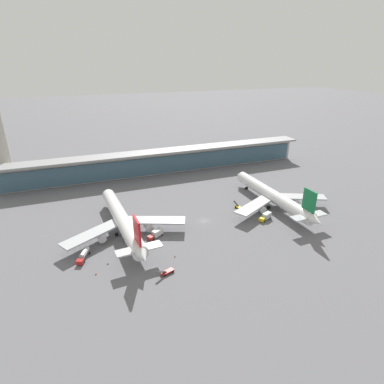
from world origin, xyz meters
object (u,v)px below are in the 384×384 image
airliner_left_stand (123,221)px  service_truck_near_nose_red (156,234)px  service_truck_on_taxiway_yellow (239,207)px  service_truck_under_wing_red (83,255)px  safety_cone_alpha (96,274)px  airliner_centre_stand (273,196)px  safety_cone_charlie (108,263)px  service_truck_mid_apron_yellow (266,216)px  safety_cone_bravo (175,256)px  service_truck_by_tail_red (167,272)px

airliner_left_stand → service_truck_near_nose_red: (12.07, -9.03, -4.02)m
service_truck_on_taxiway_yellow → service_truck_under_wing_red: bearing=-167.5°
service_truck_on_taxiway_yellow → safety_cone_alpha: 76.89m
airliner_centre_stand → service_truck_near_nose_red: (-62.67, -7.84, -4.02)m
service_truck_near_nose_red → safety_cone_alpha: 30.74m
service_truck_near_nose_red → service_truck_under_wing_red: 29.62m
service_truck_under_wing_red → safety_cone_charlie: size_ratio=12.56×
service_truck_under_wing_red → service_truck_mid_apron_yellow: (80.83, 1.90, -0.02)m
airliner_left_stand → safety_cone_bravo: size_ratio=97.38×
airliner_left_stand → airliner_centre_stand: 74.75m
service_truck_under_wing_red → safety_cone_bravo: size_ratio=12.56×
service_truck_on_taxiway_yellow → safety_cone_bravo: bearing=-146.9°
service_truck_under_wing_red → safety_cone_alpha: 11.99m
service_truck_near_nose_red → service_truck_under_wing_red: size_ratio=0.85×
safety_cone_alpha → service_truck_by_tail_red: bearing=-19.9°
airliner_centre_stand → service_truck_under_wing_red: airliner_centre_stand is taller
service_truck_near_nose_red → service_truck_on_taxiway_yellow: size_ratio=1.08×
service_truck_on_taxiway_yellow → service_truck_near_nose_red: bearing=-165.7°
airliner_centre_stand → service_truck_by_tail_red: (-65.53, -32.64, -4.91)m
airliner_left_stand → airliner_centre_stand: bearing=-0.9°
service_truck_mid_apron_yellow → service_truck_by_tail_red: 58.67m
service_truck_near_nose_red → airliner_left_stand: bearing=143.2°
service_truck_under_wing_red → service_truck_mid_apron_yellow: size_ratio=1.16×
service_truck_near_nose_red → service_truck_on_taxiway_yellow: bearing=14.3°
service_truck_near_nose_red → safety_cone_alpha: service_truck_near_nose_red is taller
airliner_centre_stand → service_truck_on_taxiway_yellow: bearing=167.5°
service_truck_near_nose_red → service_truck_by_tail_red: service_truck_near_nose_red is taller
airliner_left_stand → safety_cone_charlie: bearing=-114.0°
service_truck_mid_apron_yellow → safety_cone_charlie: (-72.96, -8.69, -1.37)m
service_truck_mid_apron_yellow → service_truck_near_nose_red: bearing=176.6°
service_truck_mid_apron_yellow → safety_cone_alpha: (-77.57, -13.35, -1.37)m
airliner_left_stand → service_truck_near_nose_red: size_ratio=9.08×
airliner_left_stand → service_truck_under_wing_red: airliner_left_stand is taller
service_truck_under_wing_red → service_truck_mid_apron_yellow: 80.85m
airliner_left_stand → service_truck_under_wing_red: (-17.12, -14.02, -4.01)m
service_truck_by_tail_red → safety_cone_bravo: bearing=56.0°
airliner_centre_stand → safety_cone_alpha: (-88.60, -24.28, -5.40)m
service_truck_near_nose_red → service_truck_under_wing_red: bearing=-170.3°
service_truck_under_wing_red → safety_cone_charlie: (7.87, -6.78, -1.39)m
service_truck_under_wing_red → service_truck_on_taxiway_yellow: 76.67m
service_truck_near_nose_red → service_truck_by_tail_red: size_ratio=1.09×
service_truck_under_wing_red → safety_cone_bravo: service_truck_under_wing_red is taller
service_truck_on_taxiway_yellow → service_truck_mid_apron_yellow: bearing=-67.8°
service_truck_on_taxiway_yellow → safety_cone_alpha: bearing=-158.6°
service_truck_on_taxiway_yellow → safety_cone_bravo: size_ratio=9.91×
service_truck_by_tail_red → safety_cone_charlie: size_ratio=9.84×
service_truck_near_nose_red → service_truck_by_tail_red: bearing=-96.6°
service_truck_under_wing_red → safety_cone_alpha: bearing=-74.1°
service_truck_mid_apron_yellow → service_truck_on_taxiway_yellow: service_truck_mid_apron_yellow is taller
service_truck_near_nose_red → service_truck_mid_apron_yellow: (51.64, -3.09, 0.00)m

